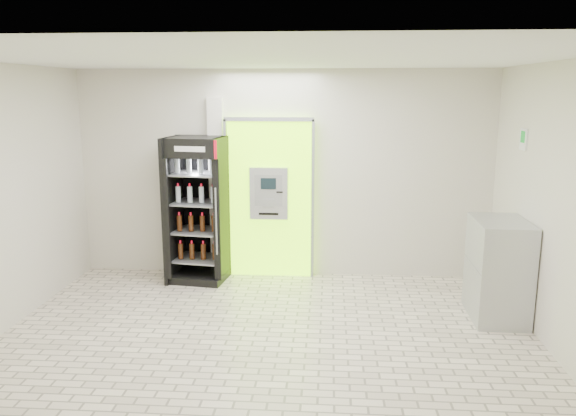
# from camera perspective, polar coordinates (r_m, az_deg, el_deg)

# --- Properties ---
(ground) EXTENTS (6.00, 6.00, 0.00)m
(ground) POSITION_cam_1_polar(r_m,az_deg,el_deg) (6.21, -2.34, -13.87)
(ground) COLOR beige
(ground) RESTS_ON ground
(room_shell) EXTENTS (6.00, 6.00, 6.00)m
(room_shell) POSITION_cam_1_polar(r_m,az_deg,el_deg) (5.66, -2.49, 3.16)
(room_shell) COLOR beige
(room_shell) RESTS_ON ground
(atm_assembly) EXTENTS (1.30, 0.24, 2.33)m
(atm_assembly) POSITION_cam_1_polar(r_m,az_deg,el_deg) (8.16, -1.88, 1.08)
(atm_assembly) COLOR #8EF50A
(atm_assembly) RESTS_ON ground
(pillar) EXTENTS (0.22, 0.11, 2.60)m
(pillar) POSITION_cam_1_polar(r_m,az_deg,el_deg) (8.29, -7.23, 2.07)
(pillar) COLOR silver
(pillar) RESTS_ON ground
(beverage_cooler) EXTENTS (0.86, 0.80, 2.07)m
(beverage_cooler) POSITION_cam_1_polar(r_m,az_deg,el_deg) (8.12, -9.10, -0.42)
(beverage_cooler) COLOR black
(beverage_cooler) RESTS_ON ground
(steel_cabinet) EXTENTS (0.62, 0.92, 1.20)m
(steel_cabinet) POSITION_cam_1_polar(r_m,az_deg,el_deg) (7.18, 20.56, -5.88)
(steel_cabinet) COLOR #A8ABB0
(steel_cabinet) RESTS_ON ground
(exit_sign) EXTENTS (0.02, 0.22, 0.26)m
(exit_sign) POSITION_cam_1_polar(r_m,az_deg,el_deg) (7.36, 22.81, 6.46)
(exit_sign) COLOR white
(exit_sign) RESTS_ON room_shell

